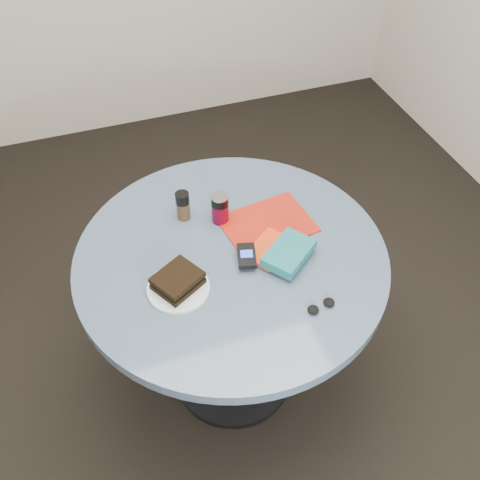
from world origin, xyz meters
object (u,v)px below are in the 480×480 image
object	(u,v)px
table	(232,286)
plate	(179,288)
soda_can	(220,208)
red_book	(269,249)
headphones	(321,306)
sandwich	(178,280)
novel	(289,253)
magazine	(267,224)
pepper_grinder	(183,206)
mp3_player	(247,256)

from	to	relation	value
table	plate	size ratio (longest dim) A/B	5.32
soda_can	red_book	xyz separation A→B (m)	(0.10, -0.19, -0.04)
red_book	headphones	bearing A→B (deg)	-112.75
sandwich	novel	xyz separation A→B (m)	(0.35, -0.01, -0.00)
magazine	red_book	size ratio (longest dim) A/B	1.87
plate	headphones	size ratio (longest dim) A/B	2.02
plate	sandwich	size ratio (longest dim) A/B	1.12
pepper_grinder	novel	world-z (taller)	pepper_grinder
red_book	magazine	bearing A→B (deg)	35.22
table	pepper_grinder	size ratio (longest dim) A/B	9.44
pepper_grinder	novel	xyz separation A→B (m)	(0.26, -0.30, -0.02)
plate	magazine	xyz separation A→B (m)	(0.35, 0.17, -0.00)
sandwich	mp3_player	distance (m)	0.23
table	soda_can	world-z (taller)	soda_can
pepper_grinder	red_book	size ratio (longest dim) A/B	0.68
plate	headphones	bearing A→B (deg)	-28.41
plate	pepper_grinder	distance (m)	0.32
novel	headphones	bearing A→B (deg)	-122.43
magazine	headphones	size ratio (longest dim) A/B	3.11
red_book	headphones	distance (m)	0.27
red_book	mp3_player	world-z (taller)	mp3_player
magazine	mp3_player	size ratio (longest dim) A/B	2.67
red_book	novel	size ratio (longest dim) A/B	0.93
table	pepper_grinder	world-z (taller)	pepper_grinder
red_book	headphones	size ratio (longest dim) A/B	1.67
sandwich	red_book	bearing A→B (deg)	9.27
mp3_player	table	bearing A→B (deg)	125.30
sandwich	mp3_player	world-z (taller)	sandwich
soda_can	magazine	bearing A→B (deg)	-26.60
mp3_player	plate	bearing A→B (deg)	-169.92
headphones	soda_can	bearing A→B (deg)	110.06
sandwich	novel	bearing A→B (deg)	-0.89
novel	mp3_player	bearing A→B (deg)	124.88
plate	mp3_player	world-z (taller)	mp3_player
sandwich	novel	world-z (taller)	sandwich
magazine	red_book	bearing A→B (deg)	-116.48
soda_can	magazine	distance (m)	0.17
plate	red_book	bearing A→B (deg)	10.40
table	headphones	bearing A→B (deg)	-58.70
novel	soda_can	bearing A→B (deg)	83.34
table	magazine	size ratio (longest dim) A/B	3.44
magazine	novel	world-z (taller)	novel
novel	mp3_player	world-z (taller)	novel
soda_can	novel	size ratio (longest dim) A/B	0.65
red_book	novel	world-z (taller)	novel
pepper_grinder	headphones	bearing A→B (deg)	-61.20
pepper_grinder	magazine	xyz separation A→B (m)	(0.25, -0.13, -0.05)
magazine	headphones	bearing A→B (deg)	-94.45
pepper_grinder	soda_can	bearing A→B (deg)	-25.75
plate	pepper_grinder	size ratio (longest dim) A/B	1.77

